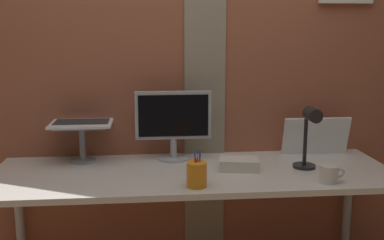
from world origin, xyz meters
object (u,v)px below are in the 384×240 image
(pen_cup, at_px, (197,174))
(coffee_mug, at_px, (329,174))
(whiteboard_panel, at_px, (316,136))
(laptop, at_px, (83,112))
(monitor, at_px, (173,120))
(desk_lamp, at_px, (309,132))

(pen_cup, height_order, coffee_mug, pen_cup)
(whiteboard_panel, bearing_deg, laptop, 178.19)
(pen_cup, bearing_deg, monitor, 99.54)
(monitor, distance_m, desk_lamp, 0.74)
(coffee_mug, bearing_deg, pen_cup, 179.98)
(desk_lamp, bearing_deg, coffee_mug, -79.58)
(whiteboard_panel, bearing_deg, desk_lamp, -116.51)
(desk_lamp, height_order, pen_cup, desk_lamp)
(whiteboard_panel, xyz_separation_m, pen_cup, (-0.76, -0.51, -0.05))
(desk_lamp, relative_size, coffee_mug, 2.71)
(laptop, distance_m, desk_lamp, 1.24)
(monitor, height_order, laptop, laptop)
(pen_cup, distance_m, coffee_mug, 0.64)
(monitor, distance_m, whiteboard_panel, 0.85)
(whiteboard_panel, distance_m, desk_lamp, 0.36)
(desk_lamp, xyz_separation_m, coffee_mug, (0.04, -0.20, -0.17))
(whiteboard_panel, height_order, coffee_mug, whiteboard_panel)
(whiteboard_panel, distance_m, pen_cup, 0.91)
(monitor, xyz_separation_m, desk_lamp, (0.68, -0.28, -0.02))
(whiteboard_panel, bearing_deg, coffee_mug, -103.23)
(whiteboard_panel, relative_size, coffee_mug, 3.15)
(monitor, distance_m, pen_cup, 0.51)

